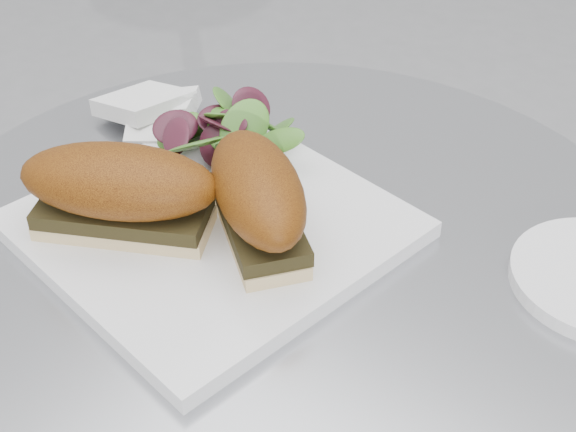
% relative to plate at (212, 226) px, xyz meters
% --- Properties ---
extents(table, '(0.70, 0.70, 0.73)m').
position_rel_plate_xyz_m(table, '(0.06, 0.03, -0.25)').
color(table, '#ACAEB3').
rests_on(table, ground).
extents(plate, '(0.33, 0.33, 0.02)m').
position_rel_plate_xyz_m(plate, '(0.00, 0.00, 0.00)').
color(plate, silver).
rests_on(plate, table).
extents(sandwich_left, '(0.19, 0.15, 0.08)m').
position_rel_plate_xyz_m(sandwich_left, '(-0.05, -0.06, 0.05)').
color(sandwich_left, '#DABF88').
rests_on(sandwich_left, plate).
extents(sandwich_right, '(0.17, 0.15, 0.08)m').
position_rel_plate_xyz_m(sandwich_right, '(0.05, 0.01, 0.05)').
color(sandwich_right, '#DABF88').
rests_on(sandwich_right, plate).
extents(salad, '(0.11, 0.11, 0.05)m').
position_rel_plate_xyz_m(salad, '(-0.05, 0.09, 0.03)').
color(salad, '#4B822A').
rests_on(salad, plate).
extents(napkin, '(0.14, 0.14, 0.02)m').
position_rel_plate_xyz_m(napkin, '(-0.17, 0.09, 0.00)').
color(napkin, white).
rests_on(napkin, table).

